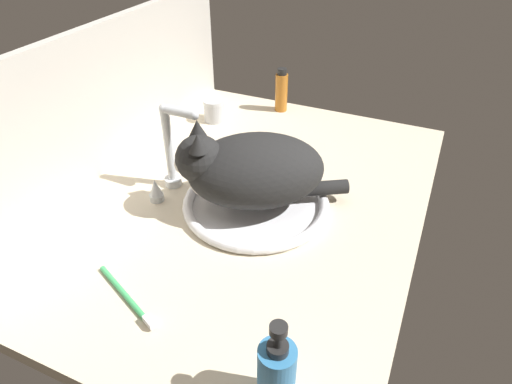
{
  "coord_description": "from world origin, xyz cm",
  "views": [
    {
      "loc": [
        -74.99,
        -34.98,
        63.33
      ],
      "look_at": [
        -2.78,
        -2.63,
        7.0
      ],
      "focal_mm": 31.57,
      "sensor_mm": 36.0,
      "label": 1
    }
  ],
  "objects_px": {
    "metal_jar": "(214,110)",
    "toothbrush": "(127,297)",
    "soap_pump_bottle": "(277,374)",
    "faucet": "(173,156)",
    "sink_basin": "(256,203)",
    "amber_bottle": "(281,91)",
    "cat": "(247,169)"
  },
  "relations": [
    {
      "from": "faucet",
      "to": "soap_pump_bottle",
      "type": "bearing_deg",
      "value": -133.68
    },
    {
      "from": "soap_pump_bottle",
      "to": "metal_jar",
      "type": "bearing_deg",
      "value": 33.92
    },
    {
      "from": "cat",
      "to": "faucet",
      "type": "bearing_deg",
      "value": 87.23
    },
    {
      "from": "soap_pump_bottle",
      "to": "faucet",
      "type": "bearing_deg",
      "value": 46.32
    },
    {
      "from": "faucet",
      "to": "amber_bottle",
      "type": "bearing_deg",
      "value": -8.68
    },
    {
      "from": "faucet",
      "to": "toothbrush",
      "type": "relative_size",
      "value": 1.21
    },
    {
      "from": "sink_basin",
      "to": "cat",
      "type": "height_order",
      "value": "cat"
    },
    {
      "from": "soap_pump_bottle",
      "to": "toothbrush",
      "type": "bearing_deg",
      "value": 78.37
    },
    {
      "from": "cat",
      "to": "amber_bottle",
      "type": "height_order",
      "value": "cat"
    },
    {
      "from": "toothbrush",
      "to": "faucet",
      "type": "bearing_deg",
      "value": 18.7
    },
    {
      "from": "toothbrush",
      "to": "amber_bottle",
      "type": "bearing_deg",
      "value": 2.71
    },
    {
      "from": "metal_jar",
      "to": "toothbrush",
      "type": "bearing_deg",
      "value": -164.03
    },
    {
      "from": "cat",
      "to": "amber_bottle",
      "type": "xyz_separation_m",
      "value": [
        0.49,
        0.12,
        -0.04
      ]
    },
    {
      "from": "metal_jar",
      "to": "soap_pump_bottle",
      "type": "xyz_separation_m",
      "value": [
        -0.73,
        -0.49,
        0.03
      ]
    },
    {
      "from": "metal_jar",
      "to": "toothbrush",
      "type": "xyz_separation_m",
      "value": [
        -0.67,
        -0.19,
        -0.03
      ]
    },
    {
      "from": "metal_jar",
      "to": "soap_pump_bottle",
      "type": "bearing_deg",
      "value": -146.08
    },
    {
      "from": "metal_jar",
      "to": "soap_pump_bottle",
      "type": "height_order",
      "value": "soap_pump_bottle"
    },
    {
      "from": "sink_basin",
      "to": "faucet",
      "type": "relative_size",
      "value": 1.57
    },
    {
      "from": "faucet",
      "to": "sink_basin",
      "type": "bearing_deg",
      "value": -90.0
    },
    {
      "from": "sink_basin",
      "to": "soap_pump_bottle",
      "type": "distance_m",
      "value": 0.45
    },
    {
      "from": "sink_basin",
      "to": "soap_pump_bottle",
      "type": "height_order",
      "value": "soap_pump_bottle"
    },
    {
      "from": "sink_basin",
      "to": "soap_pump_bottle",
      "type": "xyz_separation_m",
      "value": [
        -0.39,
        -0.21,
        0.05
      ]
    },
    {
      "from": "metal_jar",
      "to": "toothbrush",
      "type": "height_order",
      "value": "metal_jar"
    },
    {
      "from": "metal_jar",
      "to": "faucet",
      "type": "bearing_deg",
      "value": -166.81
    },
    {
      "from": "faucet",
      "to": "metal_jar",
      "type": "xyz_separation_m",
      "value": [
        0.34,
        0.08,
        -0.05
      ]
    },
    {
      "from": "faucet",
      "to": "amber_bottle",
      "type": "distance_m",
      "value": 0.49
    },
    {
      "from": "sink_basin",
      "to": "faucet",
      "type": "height_order",
      "value": "faucet"
    },
    {
      "from": "amber_bottle",
      "to": "cat",
      "type": "bearing_deg",
      "value": -166.65
    },
    {
      "from": "toothbrush",
      "to": "soap_pump_bottle",
      "type": "bearing_deg",
      "value": -101.63
    },
    {
      "from": "metal_jar",
      "to": "soap_pump_bottle",
      "type": "relative_size",
      "value": 0.41
    },
    {
      "from": "faucet",
      "to": "soap_pump_bottle",
      "type": "relative_size",
      "value": 1.3
    },
    {
      "from": "sink_basin",
      "to": "toothbrush",
      "type": "relative_size",
      "value": 1.9
    }
  ]
}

